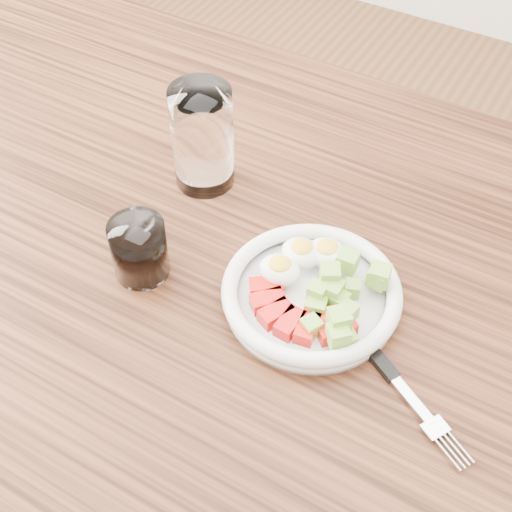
{
  "coord_description": "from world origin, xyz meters",
  "views": [
    {
      "loc": [
        0.27,
        -0.46,
        1.41
      ],
      "look_at": [
        -0.01,
        0.01,
        0.8
      ],
      "focal_mm": 50.0,
      "sensor_mm": 36.0,
      "label": 1
    }
  ],
  "objects": [
    {
      "name": "dining_table",
      "position": [
        0.0,
        0.0,
        0.67
      ],
      "size": [
        1.5,
        0.9,
        0.77
      ],
      "color": "brown",
      "rests_on": "ground"
    },
    {
      "name": "fork",
      "position": [
        0.17,
        -0.04,
        0.77
      ],
      "size": [
        0.2,
        0.12,
        0.01
      ],
      "color": "black",
      "rests_on": "dining_table"
    },
    {
      "name": "bowl",
      "position": [
        0.07,
        0.0,
        0.79
      ],
      "size": [
        0.2,
        0.2,
        0.05
      ],
      "color": "white",
      "rests_on": "dining_table"
    },
    {
      "name": "coffee_glass",
      "position": [
        -0.13,
        -0.05,
        0.81
      ],
      "size": [
        0.07,
        0.07,
        0.07
      ],
      "color": "white",
      "rests_on": "dining_table"
    },
    {
      "name": "water_glass",
      "position": [
        -0.15,
        0.12,
        0.84
      ],
      "size": [
        0.08,
        0.08,
        0.14
      ],
      "primitive_type": "cylinder",
      "color": "white",
      "rests_on": "dining_table"
    }
  ]
}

